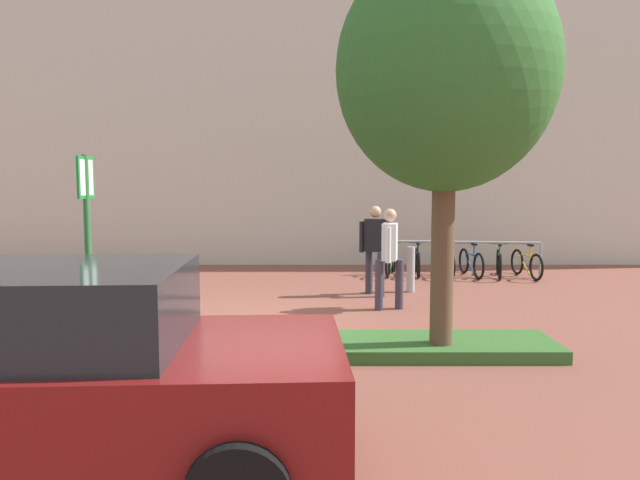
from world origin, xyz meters
The scene contains 11 objects.
ground_plane centered at (0.00, 0.00, 0.00)m, with size 60.00×60.00×0.00m, color brown.
building_facade centered at (0.00, 7.14, 5.00)m, with size 28.00×1.20×10.00m, color beige.
planter_strip centered at (0.41, -1.68, 0.08)m, with size 7.00×1.10×0.16m, color #336028.
tree_sidewalk centered at (2.44, -1.84, 3.45)m, with size 2.62×2.62×4.92m.
parking_sign_post centered at (-1.95, -1.68, 1.62)m, with size 0.08×0.36×2.49m.
bike_at_sign centered at (-1.98, -1.45, 0.35)m, with size 1.64×0.54×0.86m.
bike_rack_cluster centered at (4.14, 4.56, 0.35)m, with size 3.73×1.89×0.83m.
bollard_steel centered at (2.74, 2.56, 0.45)m, with size 0.16×0.16×0.90m, color #ADADB2.
person_suited_navy centered at (2.00, 2.20, 0.98)m, with size 0.61×0.47×1.72m.
person_shirt_blue centered at (2.12, 0.90, 0.98)m, with size 0.50×0.60×1.72m.
car_maroon_wagon centered at (-1.10, -4.87, 0.76)m, with size 4.39×2.20×1.54m.
Camera 1 is at (0.94, -8.99, 2.12)m, focal length 33.11 mm.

